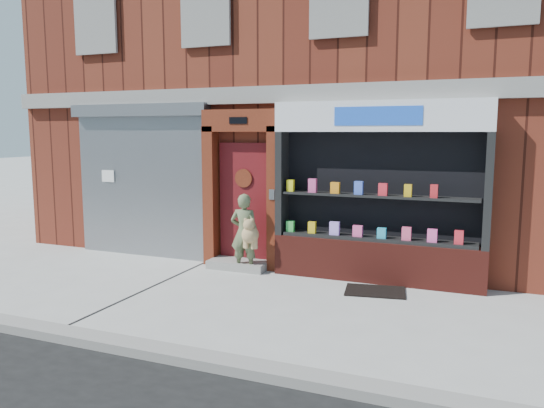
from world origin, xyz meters
The scene contains 8 objects.
ground centered at (0.00, 0.00, 0.00)m, with size 80.00×80.00×0.00m, color #9E9E99.
curb centered at (0.00, -2.15, 0.06)m, with size 60.00×0.30×0.12m, color gray.
building centered at (0.00, 5.99, 4.00)m, with size 12.00×8.16×8.00m.
shutter_bay centered at (-3.00, 1.93, 1.72)m, with size 3.10×0.30×3.04m.
red_door_bay centered at (-0.75, 1.86, 1.46)m, with size 1.52×0.58×2.90m.
pharmacy_bay centered at (1.75, 1.81, 1.37)m, with size 3.50×0.41×3.00m.
woman centered at (-0.54, 1.53, 0.71)m, with size 0.60×0.48×1.41m.
doormat centered at (1.87, 1.20, 0.01)m, with size 0.93×0.65×0.02m, color black.
Camera 1 is at (3.40, -6.90, 2.50)m, focal length 35.00 mm.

